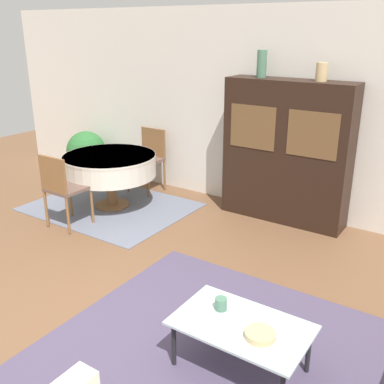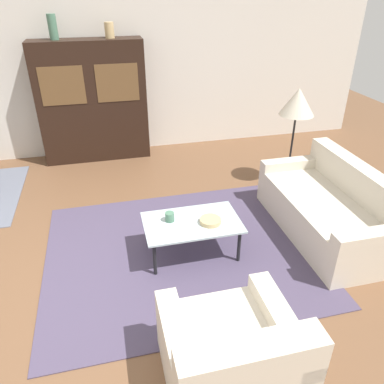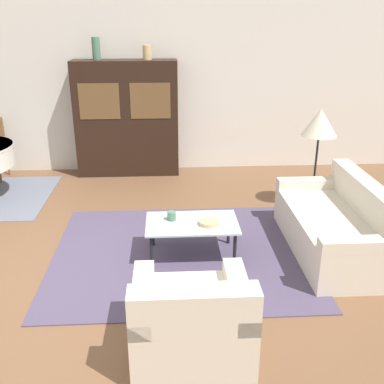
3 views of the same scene
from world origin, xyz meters
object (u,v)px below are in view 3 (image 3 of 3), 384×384
Objects in this scene: display_cabinet at (127,119)px; floor_lamp at (320,125)px; coffee_table at (192,225)px; couch at (338,227)px; vase_tall at (96,49)px; vase_short at (147,52)px; cup at (172,216)px; bowl at (209,222)px; armchair at (192,321)px.

display_cabinet is 3.05m from floor_lamp.
couch is at bearing 0.84° from coffee_table.
vase_tall is 1.55× the size of vase_short.
couch is 3.89m from vase_short.
cup is 0.42m from bowl.
floor_lamp is at bearing -27.67° from vase_tall.
armchair is (-1.71, -1.54, 0.00)m from couch.
vase_short is at bearing 95.68° from armchair.
display_cabinet is 8.51× the size of vase_short.
display_cabinet is at bearing -0.13° from vase_tall.
display_cabinet reaches higher than couch.
vase_tall is (-0.41, 0.00, 1.08)m from display_cabinet.
floor_lamp is 2.15m from bowl.
bowl is 3.34m from vase_short.
vase_short reaches higher than floor_lamp.
vase_short is at bearing 96.34° from cup.
display_cabinet is at bearing 41.64° from couch.
vase_tall reaches higher than cup.
floor_lamp is 3.50m from vase_tall.
cup is at bearing -76.46° from display_cabinet.
bowl is at bearing -63.15° from vase_tall.
coffee_table is (0.09, 1.52, 0.07)m from armchair.
display_cabinet is at bearing 103.54° from cup.
armchair is 1.49m from bowl.
cup is 0.45× the size of vase_short.
floor_lamp is at bearing -5.02° from couch.
armchair is 4.20× the size of vase_short.
couch is at bearing -44.05° from vase_tall.
couch is 8.16× the size of bowl.
vase_short reaches higher than coffee_table.
couch is 1.31× the size of floor_lamp.
vase_short is at bearing 37.29° from couch.
vase_short is at bearing 103.61° from bowl.
coffee_table is at bearing -72.72° from display_cabinet.
vase_short is (-0.52, 2.83, 1.57)m from coffee_table.
bowl is (0.39, -0.13, -0.03)m from cup.
couch is 18.54× the size of cup.
floor_lamp is at bearing -35.10° from vase_short.
couch is 3.81m from display_cabinet.
armchair is 0.49× the size of display_cabinet.
vase_tall is at bearing 105.39° from armchair.
coffee_table is at bearing -79.54° from vase_short.
couch is 1.62m from coffee_table.
bowl is at bearing -76.39° from vase_short.
coffee_table is 3.02m from display_cabinet.
vase_tall reaches higher than bowl.
display_cabinet is at bearing 100.31° from armchair.
vase_tall reaches higher than display_cabinet.
vase_short is (0.76, 0.00, -0.06)m from vase_tall.
bowl is at bearing -69.90° from display_cabinet.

